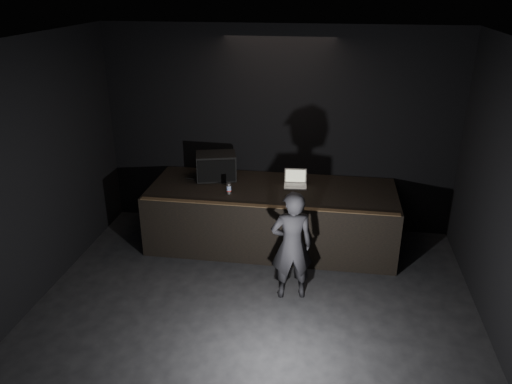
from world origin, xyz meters
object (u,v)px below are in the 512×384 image
at_px(stage_riser, 272,216).
at_px(beer_can, 229,188).
at_px(person, 292,246).
at_px(stage_monitor, 216,166).
at_px(laptop, 295,182).

relative_size(stage_riser, beer_can, 22.95).
relative_size(beer_can, person, 0.11).
relative_size(stage_monitor, laptop, 1.95).
bearing_deg(person, stage_monitor, -63.85).
relative_size(stage_monitor, person, 0.47).
height_order(stage_riser, person, person).
bearing_deg(laptop, person, -91.04).
height_order(stage_riser, laptop, laptop).
relative_size(stage_riser, laptop, 10.28).
height_order(stage_monitor, laptop, stage_monitor).
height_order(stage_monitor, beer_can, stage_monitor).
distance_m(stage_riser, laptop, 0.70).
distance_m(stage_monitor, person, 2.34).
distance_m(stage_riser, person, 1.58).
bearing_deg(stage_riser, stage_monitor, 163.10).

